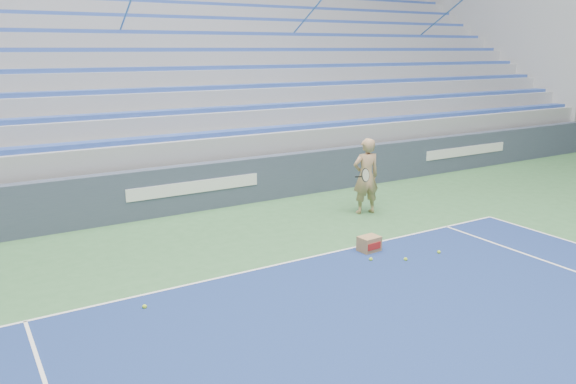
{
  "coord_description": "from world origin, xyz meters",
  "views": [
    {
      "loc": [
        -4.68,
        3.92,
        3.69
      ],
      "look_at": [
        0.47,
        12.38,
        1.15
      ],
      "focal_mm": 35.0,
      "sensor_mm": 36.0,
      "label": 1
    }
  ],
  "objects": [
    {
      "name": "tennis_player",
      "position": [
        3.3,
        13.63,
        0.87
      ],
      "size": [
        0.96,
        0.89,
        1.74
      ],
      "color": "tan",
      "rests_on": "ground"
    },
    {
      "name": "bleachers",
      "position": [
        0.0,
        21.6,
        2.36
      ],
      "size": [
        31.0,
        9.15,
        7.3
      ],
      "color": "gray",
      "rests_on": "ground"
    },
    {
      "name": "tennis_ball_1",
      "position": [
        2.79,
        10.82,
        0.03
      ],
      "size": [
        0.07,
        0.07,
        0.07
      ],
      "primitive_type": "sphere",
      "color": "#AEE12E",
      "rests_on": "ground"
    },
    {
      "name": "sponsor_barrier",
      "position": [
        0.0,
        15.88,
        0.55
      ],
      "size": [
        30.0,
        0.32,
        1.1
      ],
      "color": "#384155",
      "rests_on": "ground"
    },
    {
      "name": "tennis_ball_2",
      "position": [
        1.48,
        11.2,
        0.03
      ],
      "size": [
        0.07,
        0.07,
        0.07
      ],
      "primitive_type": "sphere",
      "color": "#AEE12E",
      "rests_on": "ground"
    },
    {
      "name": "ball_box",
      "position": [
        1.77,
        11.6,
        0.15
      ],
      "size": [
        0.41,
        0.33,
        0.29
      ],
      "color": "#987249",
      "rests_on": "ground"
    },
    {
      "name": "tennis_ball_3",
      "position": [
        2.01,
        10.87,
        0.03
      ],
      "size": [
        0.07,
        0.07,
        0.07
      ],
      "primitive_type": "sphere",
      "color": "#AEE12E",
      "rests_on": "ground"
    },
    {
      "name": "tennis_ball_0",
      "position": [
        -2.57,
        11.43,
        0.03
      ],
      "size": [
        0.07,
        0.07,
        0.07
      ],
      "primitive_type": "sphere",
      "color": "#AEE12E",
      "rests_on": "ground"
    }
  ]
}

